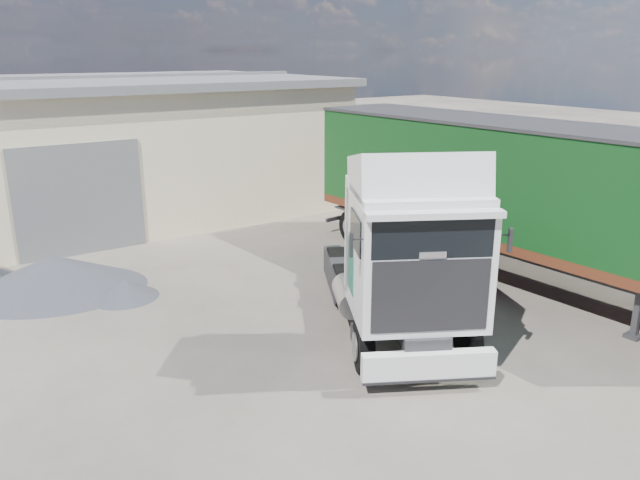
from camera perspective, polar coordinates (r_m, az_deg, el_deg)
ground at (r=13.80m, az=-1.72°, el=-10.52°), size 120.00×120.00×0.00m
brick_boundary_wall at (r=24.87m, az=13.41°, el=4.62°), size 0.35×26.00×2.50m
tractor_unit at (r=13.80m, az=7.79°, el=-1.99°), size 5.44×7.08×4.56m
box_trailer at (r=18.37m, az=16.92°, el=4.87°), size 3.78×13.73×4.51m
gravel_heap at (r=18.68m, az=-23.35°, el=-2.88°), size 6.23×6.23×1.02m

